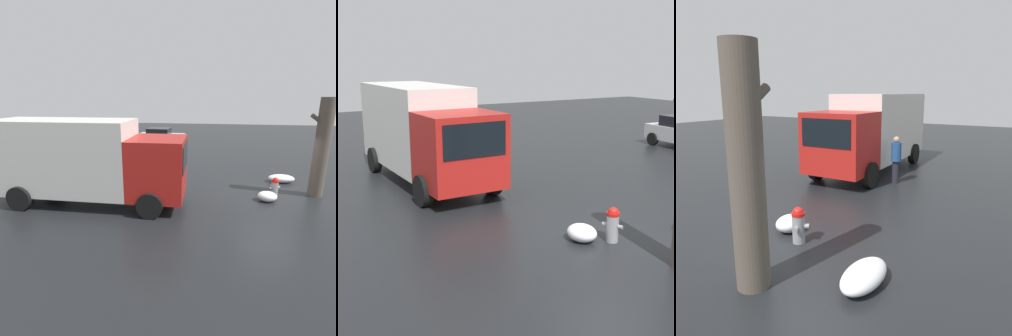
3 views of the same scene
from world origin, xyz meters
TOP-DOWN VIEW (x-y plane):
  - ground_plane at (0.00, 0.00)m, footprint 60.00×60.00m
  - fire_hydrant at (0.00, -0.00)m, footprint 0.47×0.39m
  - delivery_truck at (7.28, 1.72)m, footprint 7.19×2.59m
  - pedestrian at (5.69, 0.05)m, footprint 0.37×0.37m
  - snow_pile_by_hydrant at (0.38, 0.56)m, footprint 0.75×0.63m

SIDE VIEW (x-z plane):
  - ground_plane at x=0.00m, z-range 0.00..0.00m
  - snow_pile_by_hydrant at x=0.38m, z-range 0.00..0.39m
  - fire_hydrant at x=0.00m, z-range 0.01..0.82m
  - pedestrian at x=5.69m, z-range 0.08..1.78m
  - delivery_truck at x=7.28m, z-range 0.13..3.30m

